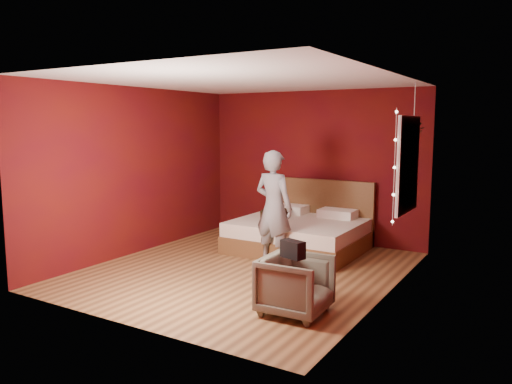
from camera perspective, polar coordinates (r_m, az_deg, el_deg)
The scene contains 10 objects.
floor at distance 7.07m, azimuth -1.28°, elevation -8.90°, with size 4.50×4.50×0.00m, color #9A6D3D.
room_walls at distance 6.78m, azimuth -1.33°, elevation 4.82°, with size 4.04×4.54×2.62m.
window at distance 6.84m, azimuth 16.94°, elevation 3.01°, with size 0.05×0.97×1.27m.
fairy_lights at distance 6.34m, azimuth 15.55°, elevation 2.71°, with size 0.04×0.04×1.45m.
bed at distance 8.16m, azimuth 5.12°, elevation -4.62°, with size 1.97×1.67×1.08m.
person at distance 7.21m, azimuth 2.03°, elevation -1.79°, with size 0.61×0.40×1.66m, color gray.
armchair at distance 5.45m, azimuth 4.55°, elevation -10.56°, with size 0.68×0.70×0.63m, color #676652.
handbag at distance 5.27m, azimuth 4.23°, elevation -6.54°, with size 0.26×0.13×0.19m, color black.
throw_pillow at distance 8.24m, azimuth 2.19°, elevation -2.48°, with size 0.39×0.39×0.14m, color black.
hanging_plant at distance 7.42m, azimuth 17.54°, elevation 6.24°, with size 0.32×0.28×0.90m.
Camera 1 is at (3.63, -5.72, 2.03)m, focal length 35.00 mm.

